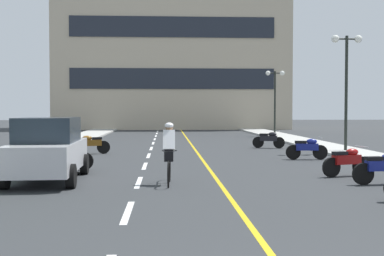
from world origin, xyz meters
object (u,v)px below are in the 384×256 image
Objects in this scene: motorcycle_5 at (68,156)px; cyclist_rider at (169,152)px; parked_car_near at (48,149)px; motorcycle_7 at (91,144)px; motorcycle_8 at (269,139)px; motorcycle_6 at (307,148)px; motorcycle_4 at (347,161)px; street_lamp_far at (275,88)px; street_lamp_mid at (346,67)px; motorcycle_3 at (383,167)px.

cyclist_rider is (3.40, -3.31, 0.41)m from motorcycle_5.
parked_car_near is 8.50m from motorcycle_7.
parked_car_near is 2.60× the size of motorcycle_8.
motorcycle_8 is (-0.32, 5.95, 0.00)m from motorcycle_6.
motorcycle_7 is (-8.96, 8.00, 0.00)m from motorcycle_4.
motorcycle_8 is at bearing -104.06° from street_lamp_far.
street_lamp_far is at bearing 90.65° from street_lamp_mid.
motorcycle_6 is (9.08, 3.02, 0.00)m from motorcycle_5.
street_lamp_far is 26.01m from parked_car_near.
motorcycle_6 is 5.96m from motorcycle_8.
motorcycle_8 is at bearing 92.14° from motorcycle_3.
street_lamp_far is at bearing 51.08° from motorcycle_7.
street_lamp_mid is 3.30× the size of motorcycle_8.
motorcycle_7 is at bearing 91.04° from motorcycle_5.
motorcycle_4 is at bearing -12.84° from motorcycle_5.
parked_car_near reaches higher than motorcycle_8.
street_lamp_far is at bearing 81.64° from motorcycle_6.
motorcycle_4 is 0.97× the size of motorcycle_6.
street_lamp_mid is 14.98m from parked_car_near.
motorcycle_7 is (-0.11, 5.99, 0.00)m from motorcycle_5.
street_lamp_far reaches higher than motorcycle_6.
motorcycle_5 is 5.99m from motorcycle_7.
motorcycle_5 is at bearing -88.96° from motorcycle_7.
cyclist_rider reaches higher than motorcycle_6.
motorcycle_5 is at bearing -119.55° from street_lamp_far.
motorcycle_7 is 0.94× the size of cyclist_rider.
street_lamp_mid is 3.18× the size of motorcycle_3.
motorcycle_3 is at bearing -95.73° from street_lamp_far.
street_lamp_far is at bearing 75.94° from motorcycle_8.
motorcycle_5 is 1.02× the size of motorcycle_7.
street_lamp_mid reaches higher than motorcycle_4.
street_lamp_far is 12.37m from motorcycle_8.
motorcycle_3 is 1.04× the size of motorcycle_8.
motorcycle_6 is at bearing -17.89° from motorcycle_7.
street_lamp_far reaches higher than motorcycle_5.
motorcycle_8 is (8.86, 2.98, 0.00)m from motorcycle_7.
street_lamp_far is 2.97× the size of motorcycle_8.
street_lamp_far is at bearing 60.45° from motorcycle_5.
street_lamp_mid is 3.18× the size of motorcycle_5.
cyclist_rider is at bearing -69.31° from motorcycle_7.
cyclist_rider is (-5.35, -12.28, 0.41)m from motorcycle_8.
motorcycle_5 is (-9.22, 3.67, 0.00)m from motorcycle_3.
parked_car_near is (-11.87, -8.58, -3.14)m from street_lamp_mid.
motorcycle_5 is (-11.82, -6.08, -3.58)m from street_lamp_mid.
street_lamp_mid reaches higher than cyclist_rider.
motorcycle_8 is (8.75, 8.97, 0.00)m from motorcycle_5.
street_lamp_mid is 3.18× the size of motorcycle_6.
motorcycle_3 and motorcycle_6 have the same top height.
cyclist_rider is at bearing -44.20° from motorcycle_5.
motorcycle_3 is 1.02× the size of motorcycle_7.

